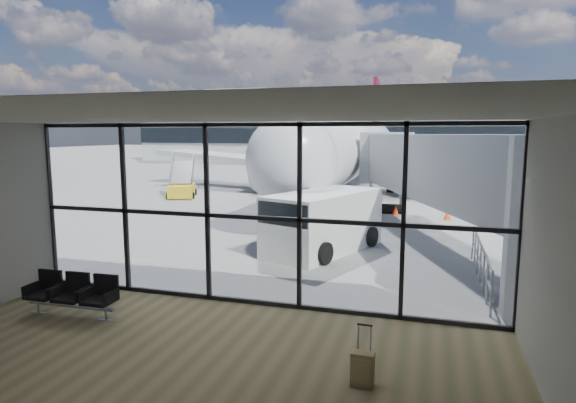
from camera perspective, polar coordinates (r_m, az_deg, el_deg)
The scene contains 20 objects.
ground at distance 51.17m, azimuth 11.94°, elevation 3.13°, with size 220.00×220.00×0.00m, color slate.
lounge_shell at distance 7.48m, azimuth -17.54°, elevation -4.48°, with size 12.02×8.01×4.51m.
glass_curtain_wall at distance 11.76m, azimuth -4.27°, elevation -1.66°, with size 12.10×0.12×4.50m.
jet_bridge at distance 17.98m, azimuth 19.00°, elevation 2.93°, with size 8.00×16.50×4.33m.
apron_railing at distance 14.82m, azimuth 21.89°, elevation -6.23°, with size 0.06×5.46×1.11m.
far_terminal at distance 72.95m, azimuth 13.03°, elevation 7.82°, with size 80.00×12.20×11.00m.
tree_0 at distance 96.31m, azimuth -14.20°, elevation 8.04°, with size 4.95×4.95×7.12m.
tree_1 at distance 93.40m, azimuth -11.01°, elevation 8.52°, with size 5.61×5.61×8.07m.
tree_2 at distance 90.79m, azimuth -7.62°, elevation 9.01°, with size 6.27×6.27×9.03m.
tree_3 at distance 88.49m, azimuth -4.02°, elevation 8.28°, with size 4.95×4.95×7.12m.
tree_4 at distance 86.57m, azimuth -0.26°, elevation 8.72°, with size 5.61×5.61×8.07m.
tree_5 at distance 85.03m, azimuth 3.66°, elevation 9.13°, with size 6.27×6.27×9.03m.
seating_row at distance 12.48m, azimuth -24.04°, elevation -9.79°, with size 2.25×0.69×0.99m.
suitcase at distance 8.63m, azimuth 8.83°, elevation -18.98°, with size 0.39×0.30×1.05m.
airliner at distance 36.68m, azimuth 7.66°, elevation 6.17°, with size 33.83×39.12×10.08m.
service_van at distance 17.38m, azimuth 4.02°, elevation -2.34°, with size 3.76×5.37×2.14m.
belt_loader at distance 33.04m, azimuth 1.72°, elevation 1.84°, with size 2.83×4.48×1.96m.
mobile_stairs at distance 33.16m, azimuth -12.45°, elevation 1.51°, with size 2.70×3.65×2.34m.
traffic_cone_a at distance 25.79m, azimuth 12.63°, elevation -1.03°, with size 0.36×0.36×0.52m.
traffic_cone_c at distance 25.09m, azimuth 18.37°, elevation -1.48°, with size 0.38×0.38×0.54m.
Camera 1 is at (4.15, -10.83, 4.22)m, focal length 30.00 mm.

